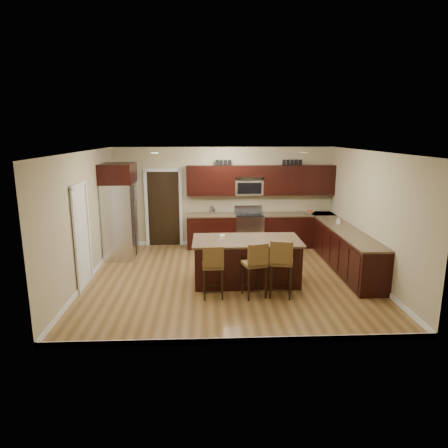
{
  "coord_description": "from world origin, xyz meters",
  "views": [
    {
      "loc": [
        -0.49,
        -8.12,
        3.06
      ],
      "look_at": [
        -0.1,
        0.4,
        1.11
      ],
      "focal_mm": 32.0,
      "sensor_mm": 36.0,
      "label": 1
    }
  ],
  "objects_px": {
    "stool_left": "(213,266)",
    "refrigerator": "(120,210)",
    "stool_mid": "(256,264)",
    "stool_right": "(281,262)",
    "range": "(249,230)",
    "island": "(246,262)"
  },
  "relations": [
    {
      "from": "stool_mid",
      "to": "stool_right",
      "type": "bearing_deg",
      "value": -15.26
    },
    {
      "from": "stool_mid",
      "to": "stool_left",
      "type": "bearing_deg",
      "value": 165.05
    },
    {
      "from": "island",
      "to": "stool_left",
      "type": "height_order",
      "value": "stool_left"
    },
    {
      "from": "stool_right",
      "to": "refrigerator",
      "type": "height_order",
      "value": "refrigerator"
    },
    {
      "from": "range",
      "to": "refrigerator",
      "type": "relative_size",
      "value": 0.47
    },
    {
      "from": "refrigerator",
      "to": "island",
      "type": "bearing_deg",
      "value": -32.11
    },
    {
      "from": "stool_mid",
      "to": "stool_right",
      "type": "height_order",
      "value": "stool_right"
    },
    {
      "from": "island",
      "to": "stool_mid",
      "type": "height_order",
      "value": "stool_mid"
    },
    {
      "from": "island",
      "to": "stool_mid",
      "type": "relative_size",
      "value": 2.06
    },
    {
      "from": "range",
      "to": "stool_left",
      "type": "height_order",
      "value": "range"
    },
    {
      "from": "stool_left",
      "to": "stool_mid",
      "type": "relative_size",
      "value": 0.96
    },
    {
      "from": "stool_left",
      "to": "refrigerator",
      "type": "distance_m",
      "value": 3.56
    },
    {
      "from": "stool_left",
      "to": "stool_right",
      "type": "xyz_separation_m",
      "value": [
        1.28,
        -0.0,
        0.05
      ]
    },
    {
      "from": "stool_left",
      "to": "refrigerator",
      "type": "relative_size",
      "value": 0.44
    },
    {
      "from": "stool_mid",
      "to": "refrigerator",
      "type": "relative_size",
      "value": 0.46
    },
    {
      "from": "stool_left",
      "to": "refrigerator",
      "type": "xyz_separation_m",
      "value": [
        -2.25,
        2.7,
        0.55
      ]
    },
    {
      "from": "range",
      "to": "stool_left",
      "type": "distance_m",
      "value": 3.65
    },
    {
      "from": "stool_right",
      "to": "refrigerator",
      "type": "xyz_separation_m",
      "value": [
        -3.53,
        2.71,
        0.5
      ]
    },
    {
      "from": "stool_mid",
      "to": "stool_right",
      "type": "relative_size",
      "value": 0.96
    },
    {
      "from": "refrigerator",
      "to": "range",
      "type": "bearing_deg",
      "value": 13.45
    },
    {
      "from": "refrigerator",
      "to": "stool_left",
      "type": "bearing_deg",
      "value": -50.19
    },
    {
      "from": "range",
      "to": "stool_mid",
      "type": "height_order",
      "value": "range"
    }
  ]
}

